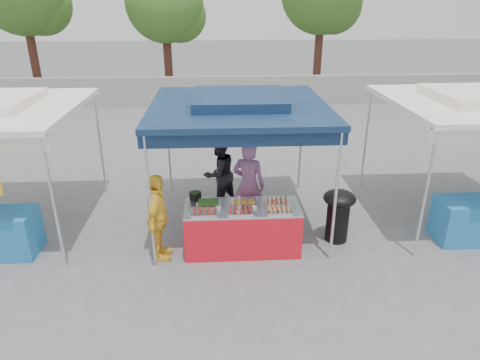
{
  "coord_description": "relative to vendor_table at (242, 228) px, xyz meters",
  "views": [
    {
      "loc": [
        -0.41,
        -6.68,
        4.18
      ],
      "look_at": [
        0.0,
        0.6,
        1.05
      ],
      "focal_mm": 32.0,
      "sensor_mm": 36.0,
      "label": 1
    }
  ],
  "objects": [
    {
      "name": "food_tray_fr",
      "position": [
        0.6,
        -0.24,
        0.46
      ],
      "size": [
        0.42,
        0.3,
        0.07
      ],
      "color": "silver",
      "rests_on": "vendor_table"
    },
    {
      "name": "helper_man",
      "position": [
        -0.38,
        1.66,
        0.37
      ],
      "size": [
        0.98,
        0.95,
        1.59
      ],
      "primitive_type": "imported",
      "rotation": [
        0.0,
        0.0,
        3.83
      ],
      "color": "black",
      "rests_on": "ground_plane"
    },
    {
      "name": "vendor_woman",
      "position": [
        0.18,
        0.88,
        0.44
      ],
      "size": [
        0.74,
        0.61,
        1.74
      ],
      "primitive_type": "imported",
      "rotation": [
        0.0,
        0.0,
        2.78
      ],
      "color": "#986090",
      "rests_on": "ground_plane"
    },
    {
      "name": "food_tray_br",
      "position": [
        0.62,
        0.07,
        0.46
      ],
      "size": [
        0.42,
        0.3,
        0.07
      ],
      "color": "silver",
      "rests_on": "vendor_table"
    },
    {
      "name": "skewer_cup",
      "position": [
        -0.07,
        -0.2,
        0.48
      ],
      "size": [
        0.09,
        0.09,
        0.11
      ],
      "primitive_type": "cylinder",
      "color": "silver",
      "rests_on": "vendor_table"
    },
    {
      "name": "food_tray_fl",
      "position": [
        -0.65,
        -0.24,
        0.46
      ],
      "size": [
        0.42,
        0.3,
        0.07
      ],
      "color": "silver",
      "rests_on": "vendor_table"
    },
    {
      "name": "ground_plane",
      "position": [
        0.0,
        0.1,
        -0.43
      ],
      "size": [
        80.0,
        80.0,
        0.0
      ],
      "primitive_type": "plane",
      "color": "slate"
    },
    {
      "name": "vendor_table",
      "position": [
        0.0,
        0.0,
        0.0
      ],
      "size": [
        2.0,
        0.8,
        0.85
      ],
      "color": "red",
      "rests_on": "ground_plane"
    },
    {
      "name": "back_wall",
      "position": [
        0.0,
        11.1,
        0.17
      ],
      "size": [
        40.0,
        0.25,
        1.2
      ],
      "primitive_type": "cube",
      "color": "gray",
      "rests_on": "ground_plane"
    },
    {
      "name": "crate_left",
      "position": [
        -0.38,
        0.58,
        -0.28
      ],
      "size": [
        0.5,
        0.35,
        0.3
      ],
      "primitive_type": "cube",
      "color": "#1648B3",
      "rests_on": "ground_plane"
    },
    {
      "name": "crate_stacked",
      "position": [
        0.21,
        0.63,
        -0.02
      ],
      "size": [
        0.45,
        0.32,
        0.27
      ],
      "primitive_type": "cube",
      "color": "#1648B3",
      "rests_on": "crate_right"
    },
    {
      "name": "cooking_pot",
      "position": [
        -0.82,
        0.35,
        0.49
      ],
      "size": [
        0.21,
        0.21,
        0.13
      ],
      "primitive_type": "cylinder",
      "color": "black",
      "rests_on": "vendor_table"
    },
    {
      "name": "wok_burner",
      "position": [
        1.77,
        0.22,
        0.16
      ],
      "size": [
        0.59,
        0.59,
        1.0
      ],
      "rotation": [
        0.0,
        0.0,
        0.22
      ],
      "color": "black",
      "rests_on": "ground_plane"
    },
    {
      "name": "customer_person",
      "position": [
        -1.43,
        -0.2,
        0.35
      ],
      "size": [
        0.44,
        0.93,
        1.55
      ],
      "primitive_type": "imported",
      "rotation": [
        0.0,
        0.0,
        1.51
      ],
      "color": "yellow",
      "rests_on": "ground_plane"
    },
    {
      "name": "main_canopy",
      "position": [
        0.0,
        1.07,
        1.94
      ],
      "size": [
        3.2,
        3.2,
        2.57
      ],
      "color": "silver",
      "rests_on": "ground_plane"
    },
    {
      "name": "crate_right",
      "position": [
        0.21,
        0.63,
        -0.29
      ],
      "size": [
        0.46,
        0.32,
        0.27
      ],
      "primitive_type": "cube",
      "color": "#1648B3",
      "rests_on": "ground_plane"
    },
    {
      "name": "food_tray_bm",
      "position": [
        0.04,
        0.08,
        0.46
      ],
      "size": [
        0.42,
        0.3,
        0.07
      ],
      "color": "silver",
      "rests_on": "vendor_table"
    },
    {
      "name": "food_tray_bl",
      "position": [
        -0.58,
        0.09,
        0.46
      ],
      "size": [
        0.42,
        0.3,
        0.07
      ],
      "color": "silver",
      "rests_on": "vendor_table"
    },
    {
      "name": "tree_1",
      "position": [
        -2.32,
        12.82,
        3.38
      ],
      "size": [
        3.33,
        3.24,
        5.57
      ],
      "color": "#47251B",
      "rests_on": "ground_plane"
    },
    {
      "name": "food_tray_fm",
      "position": [
        -0.05,
        -0.24,
        0.46
      ],
      "size": [
        0.42,
        0.3,
        0.07
      ],
      "color": "silver",
      "rests_on": "vendor_table"
    }
  ]
}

